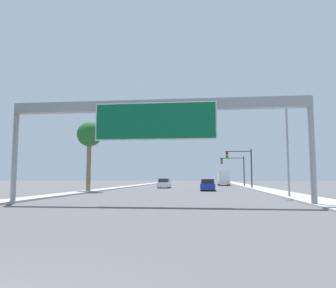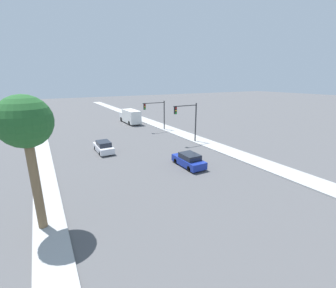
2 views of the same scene
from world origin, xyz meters
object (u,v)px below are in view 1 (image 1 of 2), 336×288
(car_near_center, at_px, (164,184))
(palm_tree_background, at_px, (89,136))
(truck_box_primary, at_px, (223,178))
(traffic_light_near_intersection, at_px, (243,162))
(traffic_light_mid_block, at_px, (236,166))
(sign_gantry, at_px, (156,116))
(street_lamp_right, at_px, (284,140))
(car_mid_left, at_px, (208,185))

(car_near_center, relative_size, palm_tree_background, 0.51)
(car_near_center, height_order, truck_box_primary, truck_box_primary)
(traffic_light_near_intersection, height_order, traffic_light_mid_block, traffic_light_near_intersection)
(traffic_light_near_intersection, bearing_deg, truck_box_primary, 95.65)
(car_near_center, bearing_deg, sign_gantry, -83.77)
(palm_tree_background, bearing_deg, traffic_light_near_intersection, 31.40)
(traffic_light_near_intersection, xyz_separation_m, street_lamp_right, (1.10, -22.19, 0.96))
(truck_box_primary, height_order, palm_tree_background, palm_tree_background)
(car_mid_left, distance_m, car_near_center, 12.14)
(traffic_light_near_intersection, distance_m, traffic_light_mid_block, 10.01)
(traffic_light_near_intersection, distance_m, palm_tree_background, 23.69)
(sign_gantry, xyz_separation_m, traffic_light_near_intersection, (8.96, 30.10, -1.78))
(sign_gantry, xyz_separation_m, palm_tree_background, (-11.12, 17.85, 1.05))
(palm_tree_background, bearing_deg, car_near_center, 61.82)
(palm_tree_background, bearing_deg, truck_box_primary, 60.49)
(truck_box_primary, bearing_deg, traffic_light_mid_block, -79.82)
(car_mid_left, bearing_deg, palm_tree_background, -163.64)
(truck_box_primary, relative_size, traffic_light_near_intersection, 1.34)
(traffic_light_near_intersection, bearing_deg, traffic_light_mid_block, 91.16)
(car_mid_left, distance_m, palm_tree_background, 16.44)
(truck_box_primary, height_order, traffic_light_near_intersection, traffic_light_near_intersection)
(traffic_light_near_intersection, relative_size, palm_tree_background, 0.70)
(car_mid_left, bearing_deg, car_near_center, 125.20)
(car_mid_left, xyz_separation_m, traffic_light_near_intersection, (5.46, 7.96, 3.35))
(traffic_light_near_intersection, xyz_separation_m, palm_tree_background, (-20.07, -12.25, 2.84))
(traffic_light_near_intersection, height_order, street_lamp_right, street_lamp_right)
(car_near_center, bearing_deg, car_mid_left, -54.80)
(traffic_light_mid_block, xyz_separation_m, street_lamp_right, (1.31, -32.19, 1.22))
(car_near_center, bearing_deg, palm_tree_background, -118.18)
(sign_gantry, xyz_separation_m, car_near_center, (-3.50, 32.06, -5.13))
(car_near_center, height_order, palm_tree_background, palm_tree_background)
(car_mid_left, height_order, truck_box_primary, truck_box_primary)
(street_lamp_right, bearing_deg, sign_gantry, -141.83)
(car_near_center, height_order, traffic_light_mid_block, traffic_light_mid_block)
(truck_box_primary, xyz_separation_m, street_lamp_right, (3.06, -41.95, 3.49))
(car_near_center, distance_m, street_lamp_right, 28.03)
(palm_tree_background, bearing_deg, traffic_light_mid_block, 48.24)
(car_near_center, xyz_separation_m, traffic_light_near_intersection, (12.46, -1.96, 3.34))
(sign_gantry, height_order, palm_tree_background, palm_tree_background)
(car_mid_left, relative_size, truck_box_primary, 0.54)
(sign_gantry, distance_m, car_near_center, 32.66)
(sign_gantry, relative_size, traffic_light_near_intersection, 3.35)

